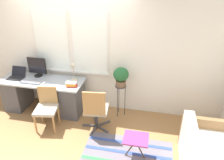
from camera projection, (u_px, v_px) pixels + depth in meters
ground_plane at (66, 121)px, 4.51m from camera, size 14.00×14.00×0.00m
wall_back_with_window at (74, 47)px, 4.52m from camera, size 9.00×0.12×2.70m
desk at (44, 94)px, 4.72m from camera, size 1.77×0.65×0.73m
laptop at (17, 75)px, 4.66m from camera, size 0.33×0.30×0.21m
monitor at (37, 67)px, 4.66m from camera, size 0.41×0.18×0.42m
keyboard at (31, 82)px, 4.46m from camera, size 0.43×0.13×0.02m
mouse at (44, 83)px, 4.42m from camera, size 0.04×0.07×0.04m
desk_lamp at (73, 68)px, 4.46m from camera, size 0.16×0.16×0.38m
book_stack at (71, 84)px, 4.31m from camera, size 0.23×0.16×0.10m
desk_chair_wooden at (47, 107)px, 4.19m from camera, size 0.47×0.48×0.81m
office_chair_swivel at (96, 109)px, 4.07m from camera, size 0.56×0.57×0.92m
plant_stand at (121, 90)px, 4.45m from camera, size 0.23×0.23×0.71m
potted_plant at (121, 76)px, 4.30m from camera, size 0.31×0.31×0.39m
floor_rug_striped at (128, 153)px, 3.73m from camera, size 1.52×0.83×0.01m
folding_stool at (136, 140)px, 3.50m from camera, size 0.40×0.34×0.41m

